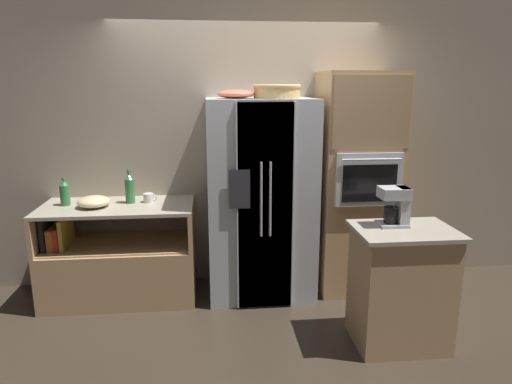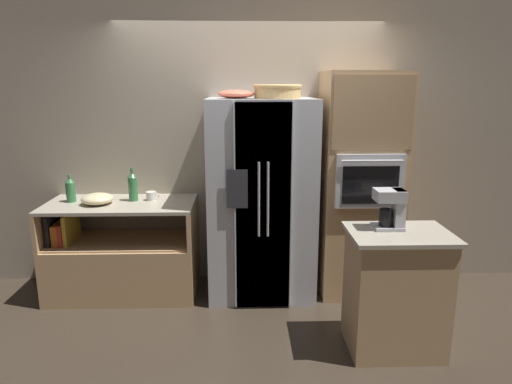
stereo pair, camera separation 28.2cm
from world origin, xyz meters
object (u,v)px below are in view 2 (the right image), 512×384
Objects in this scene: wall_oven at (360,185)px; refrigerator at (261,199)px; wicker_basket at (277,91)px; mug at (152,196)px; coffee_maker at (392,207)px; fruit_bowl at (236,94)px; mixing_bowl at (97,199)px; bottle_short at (70,190)px; bottle_tall at (133,186)px.

refrigerator is at bearing -177.34° from wall_oven.
wicker_basket is at bearing -174.02° from wall_oven.
coffee_maker is at bearing -27.74° from mug.
wicker_basket is 1.32× the size of fruit_bowl.
coffee_maker is (1.92, -1.01, 0.15)m from mug.
coffee_maker is (-0.01, -0.95, 0.05)m from wall_oven.
mug is 0.43× the size of coffee_maker.
wall_oven is at bearing 89.41° from coffee_maker.
wall_oven is 7.26× the size of mixing_bowl.
bottle_short is at bearing 176.80° from wicker_basket.
bottle_short is 0.29m from mixing_bowl.
bottle_tall is at bearing 174.28° from wicker_basket.
refrigerator is at bearing 134.84° from coffee_maker.
fruit_bowl is (-1.14, -0.09, 0.83)m from wall_oven.
refrigerator reaches higher than bottle_short.
mixing_bowl is (-0.30, -0.12, -0.09)m from bottle_tall.
coffee_maker is at bearing -90.59° from wall_oven.
mixing_bowl is at bearing -164.63° from mug.
coffee_maker is at bearing -37.47° from fruit_bowl.
coffee_maker is (1.13, -0.86, -0.78)m from fruit_bowl.
fruit_bowl is 1.56m from mixing_bowl.
wall_oven is 1.41m from fruit_bowl.
bottle_tall is at bearing 178.62° from wall_oven.
wicker_basket reaches higher than fruit_bowl.
coffee_maker reaches higher than mug.
fruit_bowl reaches higher than coffee_maker.
mixing_bowl is (-1.48, -0.02, 0.02)m from refrigerator.
refrigerator is 6.24× the size of coffee_maker.
wall_oven is 1.16m from wicker_basket.
fruit_bowl is 1.09× the size of coffee_maker.
mixing_bowl is (-1.61, 0.02, -0.95)m from wicker_basket.
bottle_short is (-1.88, 0.10, -0.88)m from wicker_basket.
wicker_basket is at bearing -16.41° from refrigerator.
refrigerator is 0.98m from wicker_basket.
bottle_short is at bearing 179.50° from wall_oven.
coffee_maker is (0.90, -0.91, 0.17)m from refrigerator.
wicker_basket is 1.41m from coffee_maker.
bottle_tall reaches higher than mug.
wicker_basket reaches higher than mug.
refrigerator is 1.29m from coffee_maker.
wicker_basket is at bearing 1.00° from fruit_bowl.
fruit_bowl is 1.12× the size of mixing_bowl.
wall_oven reaches higher than wicker_basket.
bottle_short is 2.82m from coffee_maker.
wicker_basket is (0.13, -0.04, 0.97)m from refrigerator.
bottle_short is 0.87× the size of coffee_maker.
fruit_bowl is 1.25× the size of bottle_short.
bottle_tall is at bearing 2.77° from bottle_short.
mug is 0.44× the size of mixing_bowl.
coffee_maker is at bearing -48.47° from wicker_basket.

